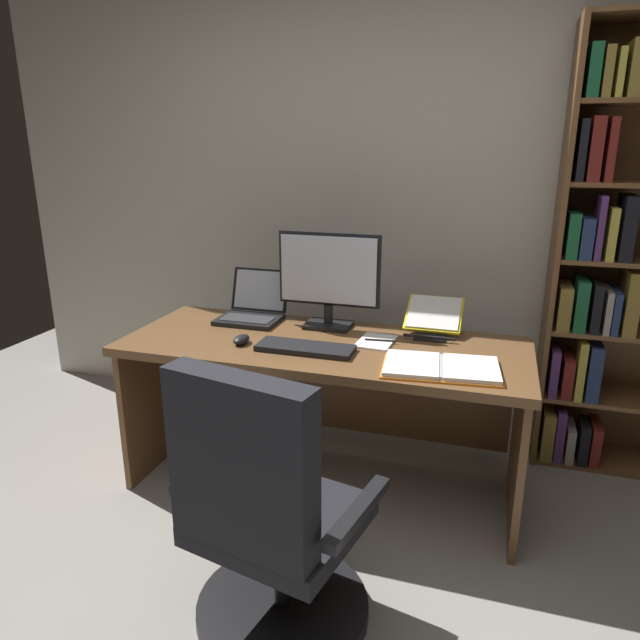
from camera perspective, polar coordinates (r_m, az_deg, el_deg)
name	(u,v)px	position (r m, az deg, el deg)	size (l,w,h in m)	color
wall_back	(401,170)	(3.26, 8.05, 14.51)	(4.83, 0.12, 2.88)	beige
desk	(328,376)	(2.72, 0.80, -5.54)	(1.81, 0.71, 0.73)	brown
bookshelf	(631,268)	(3.09, 28.44, 4.55)	(0.93, 0.32, 2.11)	brown
office_chair	(267,527)	(1.96, -5.30, -19.71)	(0.68, 0.60, 0.97)	black
monitor	(329,280)	(2.74, 0.88, 3.99)	(0.50, 0.16, 0.46)	black
laptop	(253,309)	(2.93, -6.69, 1.04)	(0.30, 0.31, 0.23)	black
keyboard	(305,348)	(2.48, -1.46, -2.79)	(0.42, 0.15, 0.02)	black
computer_mouse	(241,340)	(2.58, -7.79, -1.93)	(0.06, 0.10, 0.04)	black
reading_stand_with_book	(433,317)	(2.75, 11.16, 0.26)	(0.26, 0.29, 0.14)	black
open_binder	(441,367)	(2.32, 11.91, -4.59)	(0.48, 0.33, 0.02)	orange
notepad	(376,342)	(2.59, 5.57, -2.14)	(0.15, 0.21, 0.01)	white
pen	(381,340)	(2.58, 6.01, -2.00)	(0.01, 0.01, 0.14)	black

